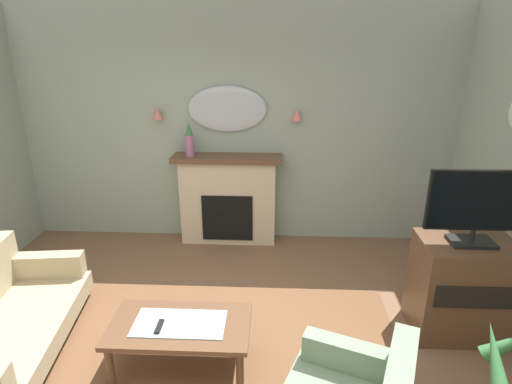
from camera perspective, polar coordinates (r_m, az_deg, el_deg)
name	(u,v)px	position (r m, az deg, el deg)	size (l,w,h in m)	color
wall_back	(237,127)	(5.37, -2.59, 8.72)	(6.41, 0.10, 2.94)	#93A393
patterned_rug	(212,370)	(3.74, -5.96, -22.72)	(3.20, 2.40, 0.01)	brown
fireplace	(228,200)	(5.43, -3.78, -1.12)	(1.36, 0.36, 1.16)	beige
mantel_vase_right	(190,140)	(5.23, -8.95, 6.95)	(0.11, 0.11, 0.42)	#9E6084
wall_mirror	(227,109)	(5.26, -3.90, 11.09)	(0.96, 0.06, 0.56)	#B2BCC6
wall_sconce_left	(158,113)	(5.38, -13.12, 10.28)	(0.14, 0.14, 0.14)	#D17066
wall_sconce_right	(297,115)	(5.19, 5.57, 10.36)	(0.14, 0.14, 0.14)	#D17066
coffee_table	(180,330)	(3.54, -10.20, -17.79)	(1.10, 0.60, 0.45)	brown
tv_remote	(159,327)	(3.49, -12.91, -17.29)	(0.04, 0.16, 0.02)	black
tv_cabinet	(461,287)	(4.26, 25.92, -11.50)	(0.80, 0.57, 0.90)	brown
tv_flatscreen	(479,206)	(3.91, 27.80, -1.63)	(0.84, 0.24, 0.65)	black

